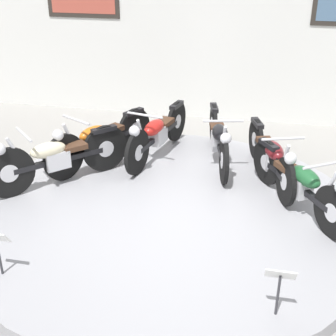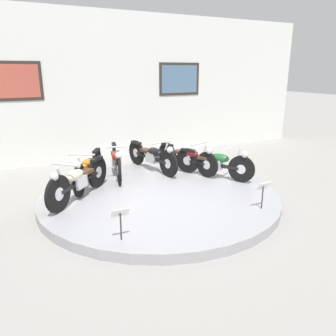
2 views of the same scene
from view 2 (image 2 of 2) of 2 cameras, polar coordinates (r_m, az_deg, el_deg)
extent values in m
plane|color=gray|center=(6.81, -1.48, -5.54)|extent=(60.00, 60.00, 0.00)
cylinder|color=#99999E|center=(6.78, -1.48, -4.86)|extent=(4.80, 4.80, 0.17)
cube|color=silver|center=(9.99, -10.97, 13.62)|extent=(14.00, 0.20, 4.19)
cube|color=#2D2823|center=(9.54, -25.32, 13.51)|extent=(1.40, 0.02, 1.00)
cube|color=#B24C3D|center=(9.53, -25.32, 13.51)|extent=(1.24, 0.02, 0.84)
cube|color=#2D2823|center=(10.75, 2.01, 15.22)|extent=(1.40, 0.02, 1.00)
cube|color=slate|center=(10.75, 2.02, 15.22)|extent=(1.24, 0.02, 0.84)
cylinder|color=black|center=(6.02, -18.59, -4.31)|extent=(0.50, 0.52, 0.67)
cylinder|color=silver|center=(6.02, -18.59, -4.31)|extent=(0.21, 0.21, 0.23)
cylinder|color=black|center=(7.08, -12.18, -0.69)|extent=(0.50, 0.52, 0.67)
cylinder|color=silver|center=(7.08, -12.18, -0.69)|extent=(0.21, 0.21, 0.23)
cube|color=black|center=(6.54, -15.12, -2.35)|extent=(0.91, 0.95, 0.07)
cube|color=silver|center=(6.50, -15.32, -2.30)|extent=(0.37, 0.37, 0.24)
ellipsoid|color=beige|center=(6.37, -15.92, -1.21)|extent=(0.49, 0.50, 0.20)
cube|color=#472D1E|center=(6.67, -14.19, -0.64)|extent=(0.37, 0.37, 0.07)
cube|color=black|center=(7.00, -12.32, 1.54)|extent=(0.32, 0.33, 0.06)
cylinder|color=silver|center=(6.07, -17.94, -2.08)|extent=(0.20, 0.21, 0.54)
cylinder|color=silver|center=(6.08, -17.57, 0.55)|extent=(0.41, 0.40, 0.03)
sphere|color=silver|center=(5.87, -19.23, -1.40)|extent=(0.15, 0.15, 0.15)
cylinder|color=black|center=(6.65, -15.18, -2.12)|extent=(0.36, 0.60, 0.65)
cylinder|color=silver|center=(6.65, -15.18, -2.12)|extent=(0.17, 0.23, 0.23)
cylinder|color=black|center=(7.89, -12.26, 1.02)|extent=(0.36, 0.60, 0.65)
cylinder|color=silver|center=(7.89, -12.26, 1.02)|extent=(0.17, 0.23, 0.23)
cube|color=black|center=(7.26, -13.60, -0.42)|extent=(0.65, 1.13, 0.07)
cube|color=silver|center=(7.22, -13.69, -0.36)|extent=(0.33, 0.38, 0.24)
ellipsoid|color=#D16619|center=(7.08, -14.00, 0.64)|extent=(0.42, 0.53, 0.20)
cube|color=#472D1E|center=(7.43, -13.21, 1.11)|extent=(0.33, 0.38, 0.07)
cube|color=black|center=(7.82, -12.39, 2.97)|extent=(0.26, 0.36, 0.06)
cylinder|color=silver|center=(6.72, -14.93, -0.10)|extent=(0.16, 0.24, 0.54)
cylinder|color=silver|center=(6.76, -14.82, 2.27)|extent=(0.49, 0.28, 0.03)
sphere|color=silver|center=(6.50, -15.56, 0.55)|extent=(0.15, 0.15, 0.15)
cylinder|color=black|center=(7.19, -8.54, -0.35)|extent=(0.19, 0.64, 0.64)
cylinder|color=silver|center=(7.19, -8.54, -0.35)|extent=(0.11, 0.23, 0.22)
cylinder|color=black|center=(8.49, -9.33, 2.25)|extent=(0.19, 0.64, 0.64)
cylinder|color=silver|center=(8.49, -9.33, 2.25)|extent=(0.11, 0.23, 0.22)
cube|color=black|center=(7.83, -8.97, 1.06)|extent=(0.34, 1.23, 0.07)
cube|color=silver|center=(7.79, -8.95, 1.12)|extent=(0.26, 0.36, 0.24)
ellipsoid|color=red|center=(7.65, -8.94, 2.08)|extent=(0.32, 0.52, 0.20)
cube|color=#472D1E|center=(8.01, -9.14, 2.43)|extent=(0.26, 0.36, 0.07)
cube|color=black|center=(8.42, -9.41, 4.04)|extent=(0.18, 0.37, 0.06)
cylinder|color=silver|center=(7.27, -8.71, 1.49)|extent=(0.10, 0.25, 0.54)
cylinder|color=silver|center=(7.32, -8.87, 3.67)|extent=(0.53, 0.15, 0.03)
sphere|color=silver|center=(7.04, -8.62, 2.16)|extent=(0.15, 0.15, 0.15)
cylinder|color=black|center=(7.60, 0.07, 0.78)|extent=(0.20, 0.64, 0.64)
cylinder|color=silver|center=(7.60, 0.07, 0.78)|extent=(0.11, 0.23, 0.22)
cylinder|color=black|center=(8.66, -5.51, 2.68)|extent=(0.20, 0.64, 0.64)
cylinder|color=silver|center=(8.66, -5.51, 2.68)|extent=(0.11, 0.23, 0.22)
cube|color=black|center=(8.12, -2.90, 1.79)|extent=(0.35, 1.23, 0.07)
cube|color=silver|center=(8.09, -2.74, 1.87)|extent=(0.27, 0.36, 0.24)
ellipsoid|color=black|center=(7.97, -2.33, 2.84)|extent=(0.32, 0.52, 0.20)
cube|color=#472D1E|center=(8.26, -3.81, 3.04)|extent=(0.27, 0.36, 0.07)
cube|color=black|center=(8.60, -5.56, 4.44)|extent=(0.18, 0.37, 0.06)
cylinder|color=silver|center=(7.66, -0.62, 2.45)|extent=(0.10, 0.25, 0.54)
cylinder|color=silver|center=(7.69, -1.13, 4.48)|extent=(0.53, 0.15, 0.03)
sphere|color=silver|center=(7.47, 0.36, 3.19)|extent=(0.15, 0.15, 0.15)
cylinder|color=black|center=(7.64, 6.83, 0.58)|extent=(0.24, 0.59, 0.60)
cylinder|color=silver|center=(7.64, 6.83, 0.58)|extent=(0.13, 0.22, 0.21)
cylinder|color=black|center=(8.53, -0.14, 2.40)|extent=(0.24, 0.59, 0.60)
cylinder|color=silver|center=(8.53, -0.14, 2.40)|extent=(0.13, 0.22, 0.21)
cube|color=black|center=(8.07, 3.15, 1.55)|extent=(0.45, 1.20, 0.07)
cube|color=silver|center=(8.04, 3.36, 1.63)|extent=(0.29, 0.37, 0.24)
ellipsoid|color=maroon|center=(7.93, 3.91, 2.61)|extent=(0.36, 0.52, 0.20)
cube|color=#472D1E|center=(8.18, 2.05, 2.78)|extent=(0.29, 0.37, 0.07)
cube|color=black|center=(8.47, -0.14, 4.08)|extent=(0.21, 0.37, 0.06)
cylinder|color=silver|center=(7.68, 6.03, 2.24)|extent=(0.12, 0.25, 0.54)
cylinder|color=silver|center=(7.69, 5.48, 4.26)|extent=(0.52, 0.20, 0.03)
sphere|color=silver|center=(7.51, 7.27, 2.98)|extent=(0.15, 0.15, 0.15)
cylinder|color=black|center=(7.42, 12.66, -0.18)|extent=(0.37, 0.54, 0.61)
cylinder|color=silver|center=(7.42, 12.66, -0.18)|extent=(0.17, 0.21, 0.21)
cylinder|color=black|center=(7.94, 3.45, 1.30)|extent=(0.37, 0.54, 0.61)
cylinder|color=silver|center=(7.94, 3.45, 1.30)|extent=(0.17, 0.21, 0.21)
cube|color=black|center=(7.65, 7.90, 0.59)|extent=(0.73, 1.08, 0.07)
cube|color=silver|center=(7.63, 8.18, 0.69)|extent=(0.34, 0.38, 0.24)
ellipsoid|color=#1E562D|center=(7.55, 8.92, 1.74)|extent=(0.44, 0.52, 0.20)
cube|color=#472D1E|center=(7.70, 6.45, 1.83)|extent=(0.34, 0.38, 0.07)
cube|color=black|center=(7.87, 3.48, 3.11)|extent=(0.28, 0.36, 0.06)
cylinder|color=silver|center=(7.41, 11.67, 1.47)|extent=(0.17, 0.23, 0.54)
cylinder|color=silver|center=(7.39, 11.00, 3.54)|extent=(0.47, 0.32, 0.03)
sphere|color=silver|center=(7.31, 13.26, 2.30)|extent=(0.15, 0.15, 0.15)
cylinder|color=#333338|center=(4.90, -8.21, -10.10)|extent=(0.02, 0.02, 0.42)
cube|color=white|center=(4.80, -8.32, -7.70)|extent=(0.26, 0.11, 0.15)
cylinder|color=#333338|center=(6.12, 16.10, -4.99)|extent=(0.02, 0.02, 0.42)
cube|color=white|center=(6.05, 16.27, -3.00)|extent=(0.26, 0.11, 0.15)
camera|label=1|loc=(3.78, 53.03, 19.13)|focal=50.00mm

